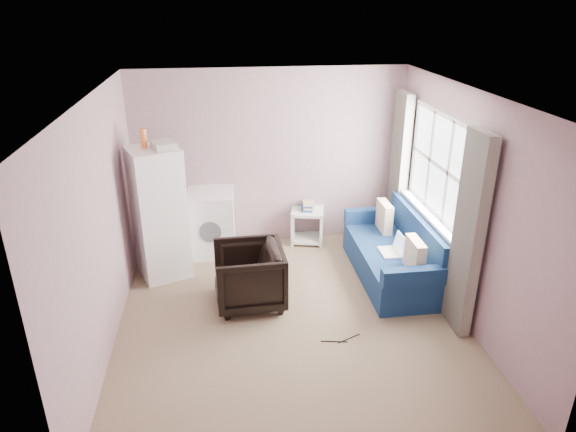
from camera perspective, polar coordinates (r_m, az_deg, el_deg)
name	(u,v)px	position (r m, az deg, el deg)	size (l,w,h in m)	color
room	(293,216)	(5.32, 0.53, -0.01)	(3.84, 4.24, 2.54)	#89745A
armchair	(249,273)	(6.00, -4.36, -6.34)	(0.78, 0.73, 0.80)	black
fridge	(159,213)	(6.62, -14.11, 0.35)	(0.75, 0.75, 1.92)	white
washing_machine	(211,221)	(7.22, -8.51, -0.58)	(0.67, 0.67, 0.90)	white
side_table	(307,223)	(7.53, 2.17, -0.76)	(0.54, 0.54, 0.62)	white
sofa	(397,255)	(6.72, 12.02, -4.28)	(0.85, 1.88, 0.84)	navy
window_dressing	(428,197)	(6.46, 15.33, 2.03)	(0.17, 2.62, 2.18)	white
floor_cables	(342,340)	(5.61, 5.99, -13.53)	(0.44, 0.13, 0.01)	black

